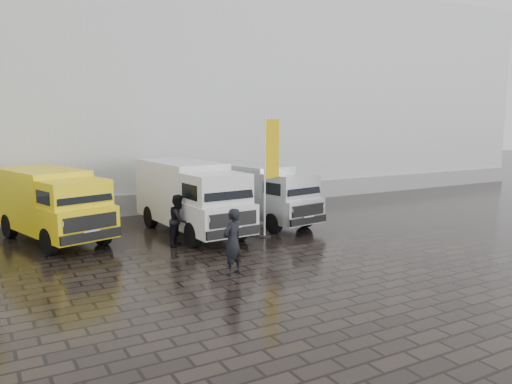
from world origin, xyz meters
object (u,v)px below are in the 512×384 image
Objects in this scene: van_silver at (261,194)px; person_tent at (179,220)px; flagpole at (269,170)px; person_front at (233,242)px; van_yellow at (53,206)px; van_white at (191,198)px; wheelie_bin at (300,192)px.

person_tent is at bearing -165.82° from van_silver.
person_tent is at bearing 174.62° from flagpole.
van_silver reaches higher than person_front.
van_white is at bearing -31.05° from van_yellow.
person_front is (-9.20, -9.94, 0.44)m from wheelie_bin.
van_silver is at bearing -22.90° from van_yellow.
wheelie_bin is (5.82, 6.32, -2.05)m from flagpole.
flagpole is 2.40× the size of person_front.
wheelie_bin is 13.55m from person_front.
van_white is at bearing 176.52° from van_silver.
person_tent is at bearing -109.62° from person_front.
person_tent is at bearing -53.73° from van_yellow.
van_white is at bearing 141.00° from flagpole.
person_front reaches higher than wheelie_bin.
van_white is at bearing -121.81° from person_front.
van_white is at bearing -169.70° from wheelie_bin.
flagpole is at bearing -40.13° from van_yellow.
flagpole reaches higher than person_front.
van_white is at bearing 4.75° from person_tent.
flagpole is at bearing -55.34° from person_tent.
van_yellow is at bearing 164.11° from van_silver.
wheelie_bin is at bearing 24.30° from van_white.
person_front is at bearing -135.59° from van_silver.
van_silver reaches higher than person_tent.
wheelie_bin is at bearing 47.38° from flagpole.
van_white reaches higher than person_front.
flagpole reaches higher than van_yellow.
van_silver is 2.99× the size of person_front.
person_tent is at bearing -165.15° from wheelie_bin.
flagpole is 2.53× the size of person_tent.
van_white reaches higher than wheelie_bin.
person_front is (3.94, -6.86, -0.34)m from van_yellow.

